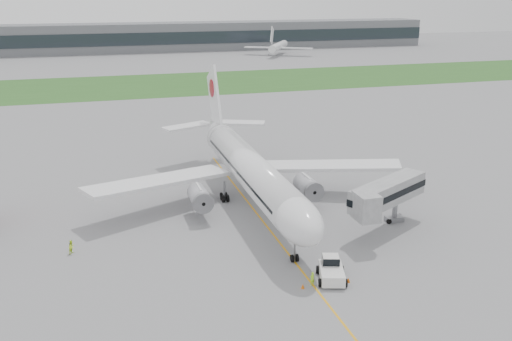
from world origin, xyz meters
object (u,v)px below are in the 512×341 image
object	(u,v)px
airliner	(249,167)
ground_crew_near	(312,279)
pushback_tug	(331,270)
jet_bridge	(385,195)

from	to	relation	value
airliner	ground_crew_near	size ratio (longest dim) A/B	34.49
pushback_tug	airliner	bearing A→B (deg)	112.98
pushback_tug	jet_bridge	size ratio (longest dim) A/B	0.37
airliner	jet_bridge	bearing A→B (deg)	-45.79
airliner	jet_bridge	size ratio (longest dim) A/B	3.90
jet_bridge	ground_crew_near	world-z (taller)	jet_bridge
jet_bridge	pushback_tug	bearing A→B (deg)	-168.40
jet_bridge	ground_crew_near	bearing A→B (deg)	-171.76
airliner	pushback_tug	distance (m)	25.37
airliner	jet_bridge	world-z (taller)	airliner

